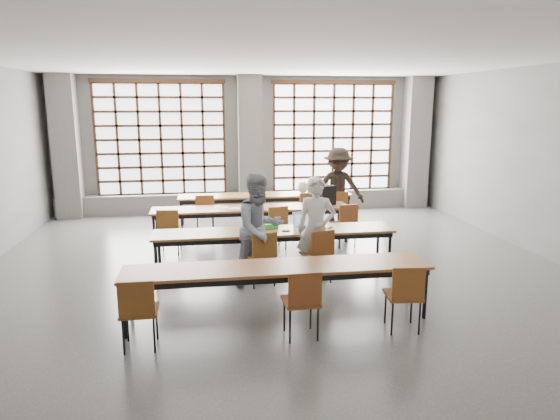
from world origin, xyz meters
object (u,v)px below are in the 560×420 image
at_px(chair_near_left, 138,307).
at_px(desk_row_c, 274,234).
at_px(desk_row_b, 251,210).
at_px(green_box, 271,226).
at_px(desk_row_a, 265,197).
at_px(chair_front_left, 262,253).
at_px(mouse, 330,227).
at_px(phone, 286,231).
at_px(backpack, 327,195).
at_px(chair_back_right, 338,206).
at_px(chair_front_right, 319,250).
at_px(chair_mid_left, 169,227).
at_px(desk_row_d, 278,271).
at_px(chair_back_left, 205,210).
at_px(laptop_front, 305,224).
at_px(chair_mid_right, 346,220).
at_px(red_pouch, 139,307).
at_px(student_male, 316,229).
at_px(student_female, 260,229).
at_px(chair_back_mid, 305,207).
at_px(chair_mid_centre, 276,223).
at_px(laptop_back, 321,189).
at_px(chair_near_right, 405,291).
at_px(student_back, 338,188).
at_px(chair_near_mid, 302,297).

bearing_deg(chair_near_left, desk_row_c, 52.51).
xyz_separation_m(desk_row_b, green_box, (0.16, -1.84, 0.11)).
height_order(desk_row_a, chair_front_left, chair_front_left).
distance_m(mouse, phone, 0.77).
height_order(desk_row_b, backpack, backpack).
distance_m(chair_back_right, chair_front_right, 3.56).
bearing_deg(chair_mid_left, desk_row_d, -63.09).
height_order(chair_back_left, mouse, chair_back_left).
relative_size(laptop_front, green_box, 1.66).
relative_size(desk_row_b, chair_mid_right, 4.55).
xyz_separation_m(chair_mid_left, red_pouch, (-0.10, -3.71, -0.04)).
distance_m(chair_near_left, student_male, 3.22).
distance_m(desk_row_c, chair_mid_right, 2.06).
relative_size(chair_near_left, mouse, 8.98).
height_order(desk_row_d, chair_back_right, chair_back_right).
height_order(mouse, phone, mouse).
relative_size(desk_row_d, chair_near_left, 4.55).
distance_m(chair_mid_right, student_female, 2.64).
distance_m(chair_back_mid, laptop_front, 2.67).
xyz_separation_m(desk_row_d, red_pouch, (-1.70, -0.55, -0.16)).
bearing_deg(chair_mid_right, phone, -135.70).
height_order(chair_mid_centre, laptop_back, laptop_back).
bearing_deg(chair_mid_centre, red_pouch, -119.83).
height_order(chair_front_left, red_pouch, chair_front_left).
bearing_deg(chair_back_right, chair_near_right, -96.20).
xyz_separation_m(desk_row_c, chair_back_left, (-1.14, 2.71, -0.13)).
relative_size(chair_back_left, chair_back_right, 1.00).
bearing_deg(chair_near_right, backpack, 88.53).
distance_m(desk_row_b, laptop_front, 1.96).
xyz_separation_m(chair_back_mid, chair_back_right, (0.76, -0.00, 0.00)).
xyz_separation_m(chair_mid_right, mouse, (-0.66, -1.31, 0.21)).
distance_m(student_back, laptop_front, 3.04).
height_order(chair_back_mid, red_pouch, chair_back_mid).
bearing_deg(laptop_front, desk_row_c, -168.58).
distance_m(desk_row_d, mouse, 2.18).
bearing_deg(chair_near_left, student_male, 38.44).
bearing_deg(backpack, chair_back_right, 48.12).
bearing_deg(chair_near_mid, chair_back_left, 102.26).
bearing_deg(chair_mid_left, chair_mid_centre, 0.06).
bearing_deg(laptop_back, chair_back_mid, -125.98).
bearing_deg(desk_row_b, red_pouch, -111.48).
xyz_separation_m(chair_front_left, laptop_back, (1.89, 4.08, 0.25)).
relative_size(laptop_front, backpack, 1.04).
bearing_deg(student_female, backpack, 28.03).
relative_size(chair_mid_left, chair_mid_centre, 1.00).
relative_size(phone, backpack, 0.33).
relative_size(mouse, backpack, 0.24).
bearing_deg(chair_front_right, red_pouch, -144.78).
relative_size(chair_front_left, chair_front_right, 1.00).
distance_m(student_back, backpack, 0.99).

